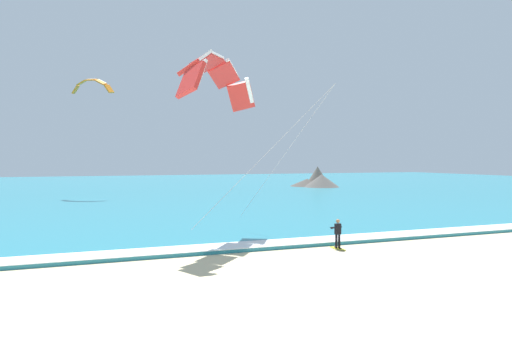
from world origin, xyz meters
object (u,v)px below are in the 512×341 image
object	(u,v)px
kitesurfer	(338,232)
kite_distant	(92,84)
kite_primary	(214,75)
surfboard	(338,248)

from	to	relation	value
kitesurfer	kite_distant	size ratio (longest dim) A/B	0.32
kite_primary	kite_distant	size ratio (longest dim) A/B	1.97
kite_primary	kite_distant	world-z (taller)	kite_distant
kitesurfer	kite_distant	world-z (taller)	kite_distant
surfboard	kite_primary	xyz separation A→B (m)	(-5.78, 5.15, 10.27)
surfboard	kite_distant	size ratio (longest dim) A/B	0.27
surfboard	kitesurfer	bearing A→B (deg)	94.53
surfboard	kitesurfer	size ratio (longest dim) A/B	0.85
kitesurfer	surfboard	bearing A→B (deg)	-85.47
kite_primary	kitesurfer	bearing A→B (deg)	-41.65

